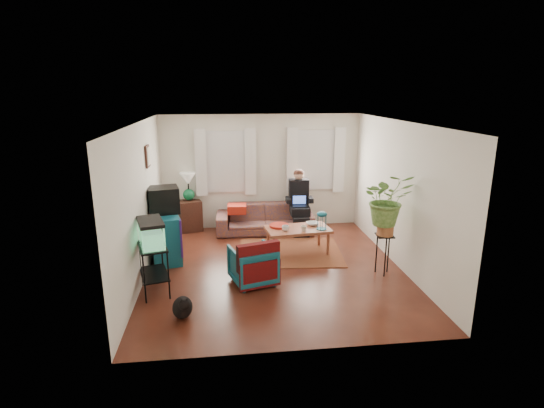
{
  "coord_description": "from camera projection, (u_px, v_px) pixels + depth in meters",
  "views": [
    {
      "loc": [
        -0.88,
        -7.02,
        3.12
      ],
      "look_at": [
        0.0,
        0.4,
        1.1
      ],
      "focal_mm": 28.0,
      "sensor_mm": 36.0,
      "label": 1
    }
  ],
  "objects": [
    {
      "name": "snack_tray",
      "position": [
        279.0,
        226.0,
        8.34
      ],
      "size": [
        0.42,
        0.42,
        0.04
      ],
      "primitive_type": "cylinder",
      "rotation": [
        0.0,
        0.0,
        0.12
      ],
      "color": "#B21414",
      "rests_on": "coffee_table"
    },
    {
      "name": "coffee_table",
      "position": [
        298.0,
        240.0,
        8.33
      ],
      "size": [
        1.3,
        0.81,
        0.51
      ],
      "primitive_type": "cube",
      "rotation": [
        0.0,
        0.0,
        0.12
      ],
      "color": "brown",
      "rests_on": "floor"
    },
    {
      "name": "aquarium_stand",
      "position": [
        154.0,
        269.0,
        6.65
      ],
      "size": [
        0.57,
        0.79,
        0.79
      ],
      "primitive_type": "cube",
      "rotation": [
        0.0,
        0.0,
        0.27
      ],
      "color": "black",
      "rests_on": "floor"
    },
    {
      "name": "armchair",
      "position": [
        253.0,
        263.0,
        7.0
      ],
      "size": [
        0.84,
        0.81,
        0.7
      ],
      "primitive_type": "imported",
      "rotation": [
        0.0,
        0.0,
        3.44
      ],
      "color": "#115768",
      "rests_on": "floor"
    },
    {
      "name": "wall_front",
      "position": [
        302.0,
        252.0,
        4.91
      ],
      "size": [
        4.5,
        0.01,
        2.6
      ],
      "primitive_type": "cube",
      "color": "silver",
      "rests_on": "floor"
    },
    {
      "name": "wall_back",
      "position": [
        261.0,
        172.0,
        9.7
      ],
      "size": [
        4.5,
        0.01,
        2.6
      ],
      "primitive_type": "cube",
      "color": "silver",
      "rests_on": "floor"
    },
    {
      "name": "side_table",
      "position": [
        190.0,
        215.0,
        9.66
      ],
      "size": [
        0.6,
        0.6,
        0.7
      ],
      "primitive_type": "cube",
      "rotation": [
        0.0,
        0.0,
        0.28
      ],
      "color": "#3E2B17",
      "rests_on": "floor"
    },
    {
      "name": "table_lamp",
      "position": [
        188.0,
        187.0,
        9.49
      ],
      "size": [
        0.45,
        0.45,
        0.64
      ],
      "primitive_type": null,
      "rotation": [
        0.0,
        0.0,
        0.28
      ],
      "color": "white",
      "rests_on": "side_table"
    },
    {
      "name": "wall_left",
      "position": [
        141.0,
        203.0,
        7.05
      ],
      "size": [
        0.01,
        5.0,
        2.6
      ],
      "primitive_type": "cube",
      "color": "silver",
      "rests_on": "floor"
    },
    {
      "name": "window_left",
      "position": [
        226.0,
        162.0,
        9.52
      ],
      "size": [
        1.08,
        0.04,
        1.38
      ],
      "primitive_type": "cube",
      "color": "white",
      "rests_on": "wall_back"
    },
    {
      "name": "sofa",
      "position": [
        265.0,
        214.0,
        9.5
      ],
      "size": [
        2.18,
        0.94,
        0.84
      ],
      "primitive_type": "imported",
      "rotation": [
        0.0,
        0.0,
        -0.04
      ],
      "color": "brown",
      "rests_on": "floor"
    },
    {
      "name": "window_right",
      "position": [
        315.0,
        160.0,
        9.76
      ],
      "size": [
        1.08,
        0.04,
        1.38
      ],
      "primitive_type": "cube",
      "color": "white",
      "rests_on": "wall_back"
    },
    {
      "name": "picture_frame",
      "position": [
        148.0,
        156.0,
        7.7
      ],
      "size": [
        0.04,
        0.32,
        0.4
      ],
      "primitive_type": "cube",
      "color": "#3D2616",
      "rests_on": "wall_left"
    },
    {
      "name": "cup_a",
      "position": [
        286.0,
        228.0,
        8.08
      ],
      "size": [
        0.15,
        0.15,
        0.11
      ],
      "primitive_type": "imported",
      "rotation": [
        0.0,
        0.0,
        0.12
      ],
      "color": "white",
      "rests_on": "coffee_table"
    },
    {
      "name": "aquarium",
      "position": [
        151.0,
        233.0,
        6.49
      ],
      "size": [
        0.51,
        0.72,
        0.42
      ],
      "primitive_type": "cube",
      "rotation": [
        0.0,
        0.0,
        0.27
      ],
      "color": "#7FD899",
      "rests_on": "aquarium_stand"
    },
    {
      "name": "serape_throw",
      "position": [
        259.0,
        261.0,
        6.73
      ],
      "size": [
        0.72,
        0.36,
        0.58
      ],
      "primitive_type": "cube",
      "rotation": [
        0.0,
        0.0,
        0.29
      ],
      "color": "#9E0A0A",
      "rests_on": "armchair"
    },
    {
      "name": "black_cat",
      "position": [
        182.0,
        305.0,
        5.97
      ],
      "size": [
        0.39,
        0.49,
        0.37
      ],
      "primitive_type": "ellipsoid",
      "rotation": [
        0.0,
        0.0,
        0.27
      ],
      "color": "black",
      "rests_on": "floor"
    },
    {
      "name": "wall_right",
      "position": [
        400.0,
        195.0,
        7.56
      ],
      "size": [
        0.01,
        5.0,
        2.6
      ],
      "primitive_type": "cube",
      "color": "silver",
      "rests_on": "floor"
    },
    {
      "name": "bowl",
      "position": [
        312.0,
        224.0,
        8.43
      ],
      "size": [
        0.27,
        0.27,
        0.06
      ],
      "primitive_type": "imported",
      "rotation": [
        0.0,
        0.0,
        0.12
      ],
      "color": "white",
      "rests_on": "coffee_table"
    },
    {
      "name": "floor",
      "position": [
        275.0,
        269.0,
        7.64
      ],
      "size": [
        4.5,
        5.0,
        0.01
      ],
      "primitive_type": "cube",
      "color": "#4F2B14",
      "rests_on": "ground"
    },
    {
      "name": "plant_stand",
      "position": [
        383.0,
        254.0,
        7.35
      ],
      "size": [
        0.33,
        0.33,
        0.71
      ],
      "primitive_type": "cube",
      "rotation": [
        0.0,
        0.0,
        -0.09
      ],
      "color": "black",
      "rests_on": "floor"
    },
    {
      "name": "crt_tv",
      "position": [
        163.0,
        200.0,
        7.89
      ],
      "size": [
        0.64,
        0.6,
        0.48
      ],
      "primitive_type": "cube",
      "rotation": [
        0.0,
        0.0,
        0.21
      ],
      "color": "black",
      "rests_on": "dresser"
    },
    {
      "name": "potted_plant",
      "position": [
        387.0,
        207.0,
        7.13
      ],
      "size": [
        0.88,
        0.78,
        0.91
      ],
      "primitive_type": "imported",
      "rotation": [
        0.0,
        0.0,
        -0.09
      ],
      "color": "#599947",
      "rests_on": "plant_stand"
    },
    {
      "name": "cup_b",
      "position": [
        304.0,
        229.0,
        8.07
      ],
      "size": [
        0.12,
        0.12,
        0.11
      ],
      "primitive_type": "imported",
      "rotation": [
        0.0,
        0.0,
        0.12
      ],
      "color": "beige",
      "rests_on": "coffee_table"
    },
    {
      "name": "area_rug",
      "position": [
        290.0,
        252.0,
        8.4
      ],
      "size": [
        2.14,
        1.78,
        0.01
      ],
      "primitive_type": "cube",
      "rotation": [
        0.0,
        0.0,
        -0.09
      ],
      "color": "maroon",
      "rests_on": "floor"
    },
    {
      "name": "curtains_left",
      "position": [
        226.0,
        162.0,
        9.45
      ],
      "size": [
        1.36,
        0.06,
        1.5
      ],
      "primitive_type": "cube",
      "color": "white",
      "rests_on": "wall_back"
    },
    {
      "name": "birdcage",
      "position": [
        322.0,
        220.0,
        8.15
      ],
      "size": [
        0.22,
        0.22,
        0.36
      ],
      "primitive_type": null,
      "rotation": [
        0.0,
        0.0,
        0.12
      ],
      "color": "#115B6B",
      "rests_on": "coffee_table"
    },
    {
      "name": "ceiling",
      "position": [
        275.0,
        122.0,
        6.96
      ],
      "size": [
        4.5,
        5.0,
        0.01
      ],
      "primitive_type": "cube",
      "color": "white",
      "rests_on": "wall_back"
    },
    {
      "name": "curtains_right",
      "position": [
        316.0,
        161.0,
        9.68
      ],
      "size": [
        1.36,
        0.06,
        1.5
      ],
      "primitive_type": "cube",
      "color": "white",
      "rests_on": "wall_back"
    },
    {
      "name": "seated_person",
      "position": [
        299.0,
        204.0,
        9.5
      ],
      "size": [
        0.56,
        0.68,
        1.28
      ],
      "primitive_type": null,
      "rotation": [
        0.0,
        0.0,
        -0.04
      ],
      "color": "black",
      "rests_on": "sofa"
    },
    {
      "name": "dresser",
      "position": [
        165.0,
        236.0,
        7.97
      ],
      "size": [
        0.69,
        1.08,
        0.9
      ],
      "primitive_type": "cube",
      "rotation": [
        0.0,
        0.0,
        0.21
      ],
      "color": "#116868",
      "rests_on": "floor"
    }
  ]
}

